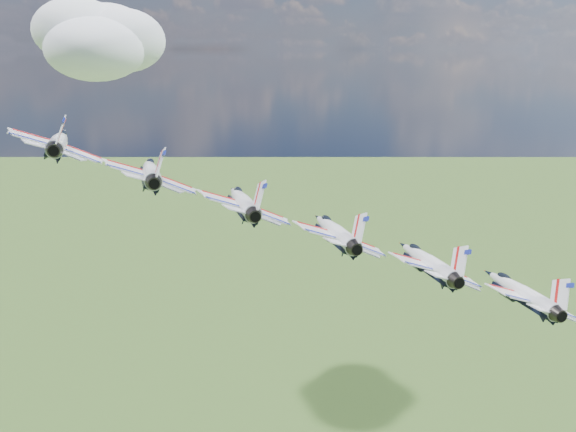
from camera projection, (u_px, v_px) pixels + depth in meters
cloud_far at (88, 39)px, 263.64m from camera, size 59.39×46.66×23.33m
jet_0 at (59, 141)px, 81.35m from camera, size 17.24×19.92×8.82m
jet_1 at (150, 171)px, 81.16m from camera, size 17.24×19.92×8.82m
jet_2 at (242, 201)px, 80.96m from camera, size 17.24×19.92×8.82m
jet_3 at (334, 231)px, 80.77m from camera, size 17.24×19.92×8.82m
jet_4 at (427, 261)px, 80.57m from camera, size 17.24×19.92×8.82m
jet_5 at (519, 291)px, 80.38m from camera, size 17.24×19.92×8.82m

